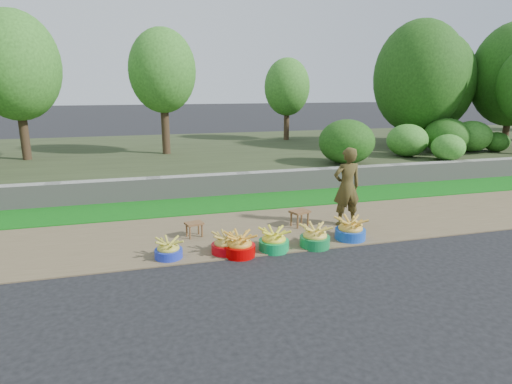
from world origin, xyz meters
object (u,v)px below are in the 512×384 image
object	(u,v)px
stool_right	(300,214)
basin_f	(350,230)
basin_c	(239,246)
stool_left	(194,225)
basin_a	(168,250)
basin_b	(226,244)
basin_d	(274,241)
basin_e	(315,237)
vendor_woman	(347,187)

from	to	relation	value
stool_right	basin_f	bearing A→B (deg)	-55.89
basin_c	stool_left	bearing A→B (deg)	119.71
basin_a	basin_b	bearing A→B (deg)	-1.88
stool_left	stool_right	bearing A→B (deg)	1.69
stool_right	basin_d	bearing A→B (deg)	-129.70
basin_f	stool_right	distance (m)	1.11
basin_a	basin_e	distance (m)	2.47
basin_a	basin_e	size ratio (longest dim) A/B	0.86
vendor_woman	stool_right	bearing A→B (deg)	-11.16
basin_c	stool_right	distance (m)	1.84
basin_d	basin_c	bearing A→B (deg)	-173.89
basin_d	basin_e	bearing A→B (deg)	-1.88
stool_left	stool_right	distance (m)	2.07
stool_left	vendor_woman	bearing A→B (deg)	-2.10
basin_a	basin_b	distance (m)	0.93
basin_a	vendor_woman	xyz separation A→B (m)	(3.49, 0.76, 0.64)
stool_left	stool_right	size ratio (longest dim) A/B	0.83
basin_b	basin_a	bearing A→B (deg)	178.12
basin_d	vendor_woman	distance (m)	2.06
basin_f	vendor_woman	bearing A→B (deg)	69.66
basin_d	basin_e	xyz separation A→B (m)	(0.73, -0.02, 0.00)
basin_c	basin_d	size ratio (longest dim) A/B	1.02
basin_d	basin_f	size ratio (longest dim) A/B	0.93
basin_b	basin_f	bearing A→B (deg)	1.19
basin_b	basin_c	world-z (taller)	basin_c
basin_e	vendor_woman	xyz separation A→B (m)	(1.02, 0.89, 0.62)
basin_a	stool_left	size ratio (longest dim) A/B	1.25
basin_e	stool_left	bearing A→B (deg)	152.59
basin_b	stool_right	world-z (taller)	basin_b
basin_c	stool_left	distance (m)	1.20
basin_b	basin_f	world-z (taller)	basin_f
vendor_woman	stool_left	bearing A→B (deg)	-2.51
stool_left	vendor_woman	xyz separation A→B (m)	(2.96, -0.11, 0.56)
basin_d	basin_b	bearing A→B (deg)	174.27
basin_b	basin_f	distance (m)	2.29
basin_f	stool_left	xyz separation A→B (m)	(-2.68, 0.85, 0.05)
basin_c	basin_b	bearing A→B (deg)	143.65
basin_b	stool_left	bearing A→B (deg)	113.88
basin_e	vendor_woman	size ratio (longest dim) A/B	0.34
basin_f	basin_a	bearing A→B (deg)	-179.70
basin_b	basin_e	distance (m)	1.54
basin_b	basin_c	xyz separation A→B (m)	(0.20, -0.15, 0.01)
basin_d	basin_e	world-z (taller)	basin_e
basin_b	basin_d	distance (m)	0.81
basin_d	stool_left	size ratio (longest dim) A/B	1.43
basin_f	vendor_woman	size ratio (longest dim) A/B	0.35
basin_e	stool_left	distance (m)	2.18
basin_b	basin_f	size ratio (longest dim) A/B	0.87
basin_a	stool_left	bearing A→B (deg)	58.76
basin_d	stool_right	world-z (taller)	basin_d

